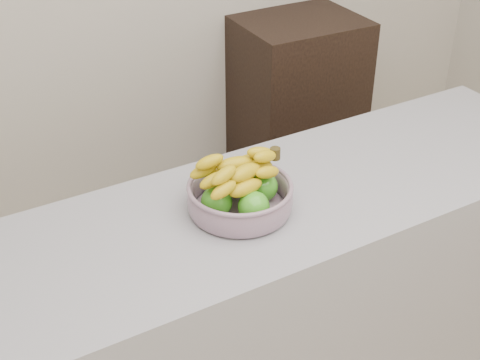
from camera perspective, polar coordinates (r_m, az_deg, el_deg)
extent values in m
cube|color=#98979F|center=(2.22, 3.88, -10.91)|extent=(2.00, 0.60, 0.90)
cube|color=black|center=(3.26, 4.78, 5.22)|extent=(0.57, 0.46, 0.99)
cylinder|color=#9FADBE|center=(1.86, 0.00, -2.46)|extent=(0.25, 0.25, 0.01)
torus|color=#9FADBE|center=(1.82, 0.00, -0.54)|extent=(0.29, 0.29, 0.01)
sphere|color=#389E1B|center=(1.78, 1.18, -2.30)|extent=(0.09, 0.09, 0.09)
sphere|color=#389E1B|center=(1.87, 1.93, -0.57)|extent=(0.09, 0.09, 0.09)
sphere|color=#389E1B|center=(1.89, -1.12, -0.15)|extent=(0.09, 0.09, 0.09)
sphere|color=#389E1B|center=(1.80, -2.00, -1.84)|extent=(0.09, 0.09, 0.09)
ellipsoid|color=yellow|center=(1.77, 0.49, -0.67)|extent=(0.19, 0.07, 0.04)
ellipsoid|color=yellow|center=(1.80, -0.27, 0.02)|extent=(0.18, 0.04, 0.04)
ellipsoid|color=yellow|center=(1.84, -1.00, 0.69)|extent=(0.19, 0.06, 0.04)
ellipsoid|color=yellow|center=(1.77, 0.41, 0.64)|extent=(0.19, 0.08, 0.04)
ellipsoid|color=yellow|center=(1.81, -0.40, 1.36)|extent=(0.19, 0.08, 0.04)
cylinder|color=#382E12|center=(1.83, 3.02, 2.27)|extent=(0.03, 0.03, 0.03)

